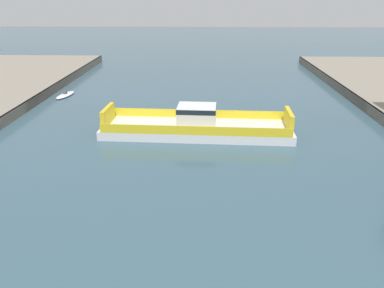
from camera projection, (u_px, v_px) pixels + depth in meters
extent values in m
cube|color=silver|center=(197.00, 130.00, 49.92)|extent=(24.27, 8.17, 1.10)
cube|color=yellow|center=(198.00, 114.00, 52.75)|extent=(22.99, 1.18, 1.10)
cube|color=yellow|center=(195.00, 131.00, 46.30)|extent=(22.99, 1.18, 1.10)
cube|color=silver|center=(197.00, 116.00, 49.25)|extent=(4.97, 4.11, 2.64)
cube|color=black|center=(197.00, 108.00, 48.89)|extent=(5.01, 4.15, 0.60)
cube|color=yellow|center=(289.00, 120.00, 48.49)|extent=(0.73, 4.97, 2.20)
cube|color=yellow|center=(108.00, 115.00, 50.16)|extent=(0.73, 4.97, 2.20)
ellipsoid|color=white|center=(65.00, 95.00, 68.29)|extent=(2.59, 5.93, 0.38)
cube|color=#4C4C51|center=(65.00, 92.00, 68.13)|extent=(0.67, 0.49, 0.50)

